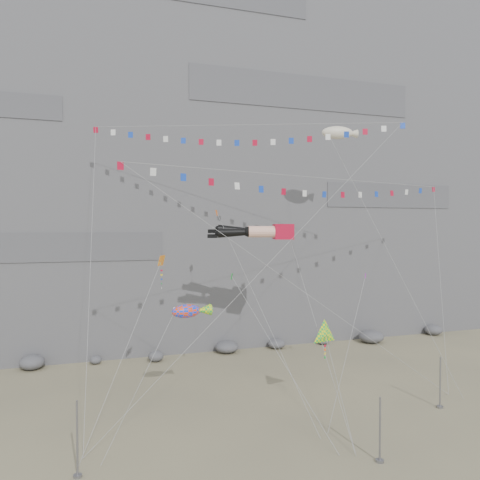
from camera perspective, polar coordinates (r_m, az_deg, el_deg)
The scene contains 16 objects.
ground at distance 38.48m, azimuth 5.93°, elevation -19.84°, with size 120.00×120.00×0.00m, color gray.
cliff at distance 67.24m, azimuth -5.28°, elevation 10.98°, with size 80.00×28.00×50.00m, color slate.
talus_boulders at distance 53.54m, azimuth -1.62°, elevation -12.95°, with size 60.00×3.00×1.20m, color #5D5D62, non-canonical shape.
anchor_pole_left at distance 29.90m, azimuth -19.23°, elevation -21.94°, with size 0.12×0.12×4.35m, color slate.
anchor_pole_center at distance 31.24m, azimuth 16.70°, elevation -21.27°, with size 0.12×0.12×3.93m, color slate.
anchor_pole_right at distance 40.97m, azimuth 23.22°, elevation -15.67°, with size 0.12×0.12×3.98m, color slate.
legs_kite at distance 42.83m, azimuth 2.42°, elevation 1.02°, with size 8.05×17.38×19.97m.
flag_banner_upper at distance 44.76m, azimuth 0.70°, elevation 13.83°, with size 27.85×17.42×30.11m.
flag_banner_lower at distance 42.34m, azimuth 9.11°, elevation 7.53°, with size 34.14×11.19×21.57m.
harlequin_kite at distance 36.15m, azimuth -9.58°, elevation -2.58°, with size 7.04×8.93×15.23m.
fish_windsock at distance 34.89m, azimuth -6.59°, elevation -8.63°, with size 8.06×6.30×11.39m.
delta_kite at distance 36.04m, azimuth 10.36°, elevation -11.30°, with size 2.50×6.83×8.82m.
blimp_windsock at distance 49.66m, azimuth 11.81°, elevation 12.63°, with size 7.03×13.34×26.99m.
small_kite_a at distance 43.79m, azimuth -2.69°, elevation 2.98°, with size 3.70×15.80×21.75m.
small_kite_b at distance 42.98m, azimuth 14.96°, elevation -4.58°, with size 8.68×8.68×14.97m.
small_kite_c at distance 37.99m, azimuth -0.87°, elevation -4.72°, with size 4.14×11.90×15.45m.
Camera 1 is at (-14.49, -32.75, 14.10)m, focal length 35.00 mm.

